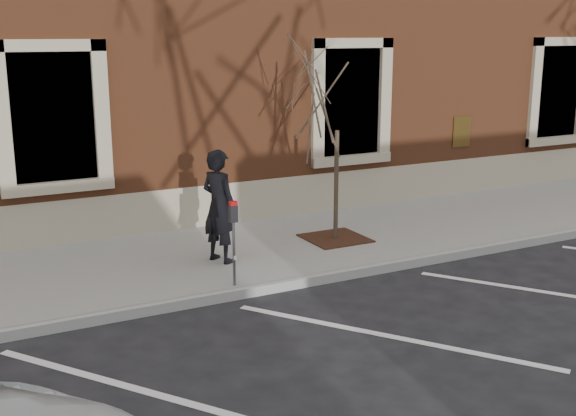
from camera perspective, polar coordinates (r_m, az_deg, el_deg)
ground at (r=11.24m, az=1.43°, el=-6.10°), size 120.00×120.00×0.00m
sidewalk_near at (r=12.70m, az=-2.41°, el=-3.41°), size 40.00×3.50×0.15m
curb_near at (r=11.18m, az=1.55°, el=-5.81°), size 40.00×0.12×0.15m
parking_stripes at (r=9.52m, az=7.97°, el=-10.00°), size 28.00×4.40×0.01m
building_civic at (r=17.75m, az=-11.10°, el=14.06°), size 40.00×8.62×8.00m
man at (r=11.70m, az=-5.47°, el=0.15°), size 0.68×0.80×1.86m
parking_meter at (r=10.55m, az=-4.33°, el=-1.54°), size 0.12×0.09×1.28m
tree_grate at (r=13.17m, az=3.76°, el=-2.40°), size 1.06×1.06×0.03m
sapling at (r=12.71m, az=3.94°, el=8.54°), size 2.16×2.16×3.61m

